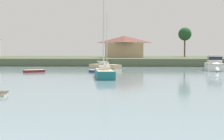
{
  "coord_description": "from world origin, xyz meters",
  "views": [
    {
      "loc": [
        7.07,
        -11.26,
        3.77
      ],
      "look_at": [
        4.95,
        30.39,
        1.43
      ],
      "focal_mm": 52.8,
      "sensor_mm": 36.0,
      "label": 1
    }
  ],
  "objects_px": {
    "dinghy_navy": "(100,71)",
    "sailboat_teal": "(104,76)",
    "dinghy_maroon": "(34,71)",
    "cruiser_white": "(215,67)",
    "sailboat_sand": "(105,67)"
  },
  "relations": [
    {
      "from": "sailboat_teal",
      "to": "sailboat_sand",
      "type": "height_order",
      "value": "sailboat_teal"
    },
    {
      "from": "sailboat_teal",
      "to": "dinghy_maroon",
      "type": "xyz_separation_m",
      "value": [
        -13.75,
        11.96,
        -0.15
      ]
    },
    {
      "from": "sailboat_teal",
      "to": "cruiser_white",
      "type": "height_order",
      "value": "sailboat_teal"
    },
    {
      "from": "dinghy_navy",
      "to": "sailboat_teal",
      "type": "bearing_deg",
      "value": -82.12
    },
    {
      "from": "sailboat_teal",
      "to": "dinghy_maroon",
      "type": "bearing_deg",
      "value": 138.98
    },
    {
      "from": "dinghy_maroon",
      "to": "sailboat_sand",
      "type": "xyz_separation_m",
      "value": [
        12.01,
        13.35,
        0.1
      ]
    },
    {
      "from": "cruiser_white",
      "to": "sailboat_sand",
      "type": "bearing_deg",
      "value": 163.58
    },
    {
      "from": "dinghy_maroon",
      "to": "cruiser_white",
      "type": "relative_size",
      "value": 0.38
    },
    {
      "from": "dinghy_navy",
      "to": "dinghy_maroon",
      "type": "distance_m",
      "value": 11.99
    },
    {
      "from": "dinghy_maroon",
      "to": "cruiser_white",
      "type": "height_order",
      "value": "cruiser_white"
    },
    {
      "from": "dinghy_maroon",
      "to": "sailboat_sand",
      "type": "relative_size",
      "value": 0.31
    },
    {
      "from": "dinghy_navy",
      "to": "dinghy_maroon",
      "type": "xyz_separation_m",
      "value": [
        -11.94,
        -1.1,
        0.0
      ]
    },
    {
      "from": "cruiser_white",
      "to": "sailboat_sand",
      "type": "xyz_separation_m",
      "value": [
        -22.3,
        6.57,
        -0.5
      ]
    },
    {
      "from": "dinghy_navy",
      "to": "sailboat_teal",
      "type": "relative_size",
      "value": 0.28
    },
    {
      "from": "dinghy_maroon",
      "to": "cruiser_white",
      "type": "bearing_deg",
      "value": 11.18
    }
  ]
}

